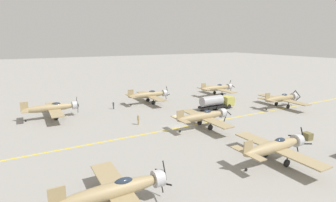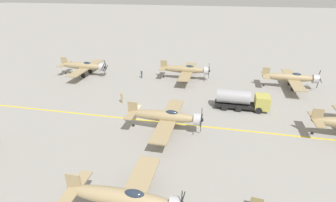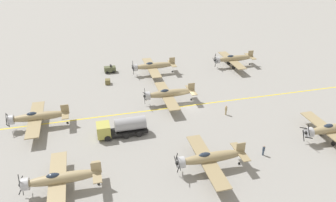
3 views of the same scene
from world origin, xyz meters
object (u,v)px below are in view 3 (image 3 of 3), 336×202
airplane_mid_right (153,66)px  airplane_far_center (37,117)px  airplane_far_left (60,179)px  ground_crew_walking (264,150)px  supply_crate_by_tanker (108,82)px  airplane_near_right (233,59)px  tow_tractor (110,69)px  ground_crew_inspecting (226,110)px  airplane_mid_center (168,94)px  airplane_near_left (332,129)px  airplane_mid_left (210,158)px  fuel_tanker (122,127)px

airplane_mid_right → airplane_far_center: size_ratio=1.00×
airplane_far_left → ground_crew_walking: (0.35, -28.39, -1.11)m
airplane_mid_right → ground_crew_walking: 34.87m
supply_crate_by_tanker → airplane_mid_right: bearing=-75.6°
airplane_near_right → tow_tractor: 29.22m
ground_crew_walking → airplane_far_left: bearing=90.7°
ground_crew_inspecting → supply_crate_by_tanker: ground_crew_inspecting is taller
ground_crew_walking → supply_crate_by_tanker: 36.68m
airplane_far_center → airplane_near_right: (17.08, -42.83, 0.00)m
airplane_far_center → airplane_mid_center: (2.87, -23.14, 0.00)m
airplane_far_left → ground_crew_walking: bearing=-93.3°
airplane_mid_right → airplane_far_center: 28.99m
ground_crew_walking → supply_crate_by_tanker: bearing=32.5°
airplane_near_right → airplane_far_left: bearing=133.3°
airplane_far_center → airplane_near_right: airplane_near_right is taller
ground_crew_walking → airplane_near_left: bearing=-85.5°
airplane_near_right → airplane_mid_right: bearing=91.7°
airplane_near_left → airplane_mid_left: bearing=112.7°
airplane_far_left → airplane_near_right: size_ratio=1.00×
ground_crew_walking → supply_crate_by_tanker: size_ratio=1.34×
airplane_near_right → fuel_tanker: 37.47m
airplane_near_left → airplane_far_left: 40.46m
airplane_mid_right → airplane_far_center: airplane_mid_right is taller
airplane_near_right → ground_crew_inspecting: bearing=154.9°
fuel_tanker → ground_crew_inspecting: fuel_tanker is taller
airplane_far_left → airplane_far_center: bearing=9.8°
ground_crew_walking → airplane_mid_center: bearing=26.0°
airplane_near_right → ground_crew_walking: airplane_near_right is taller
airplane_near_left → airplane_mid_left: size_ratio=1.00×
airplane_far_left → airplane_mid_left: 19.51m
airplane_near_right → supply_crate_by_tanker: 30.21m
airplane_mid_right → ground_crew_walking: size_ratio=7.24×
fuel_tanker → supply_crate_by_tanker: bearing=1.2°
airplane_mid_right → ground_crew_walking: airplane_mid_right is taller
airplane_near_left → fuel_tanker: 32.77m
airplane_mid_left → fuel_tanker: size_ratio=1.50×
airplane_far_left → supply_crate_by_tanker: bearing=-19.5°
airplane_mid_right → airplane_near_right: bearing=-105.4°
ground_crew_walking → ground_crew_inspecting: bearing=2.5°
airplane_mid_left → ground_crew_walking: (1.10, -8.89, -1.11)m
fuel_tanker → ground_crew_inspecting: (1.85, -18.75, -0.51)m
airplane_mid_right → ground_crew_walking: (-33.61, -9.22, -1.11)m
airplane_far_center → ground_crew_walking: airplane_far_center is taller
airplane_far_center → supply_crate_by_tanker: (14.59, -12.76, -1.50)m
airplane_near_left → airplane_mid_left: 21.04m
ground_crew_inspecting → supply_crate_by_tanker: size_ratio=1.47×
airplane_far_center → airplane_mid_left: 29.34m
airplane_mid_right → supply_crate_by_tanker: 10.95m
airplane_mid_right → airplane_mid_left: 34.71m
airplane_mid_right → airplane_mid_center: airplane_mid_center is taller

